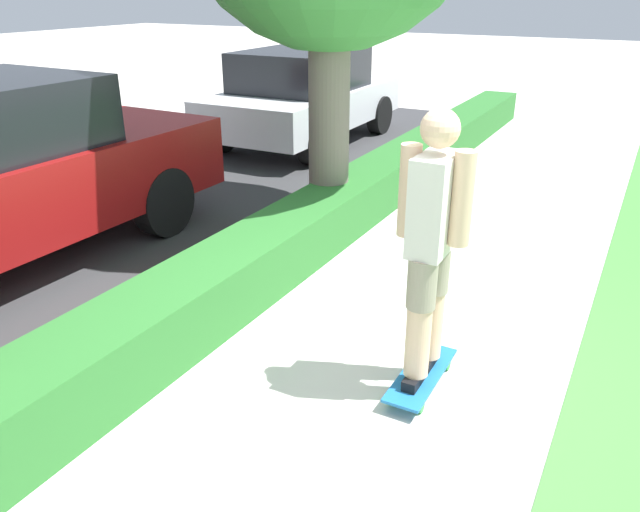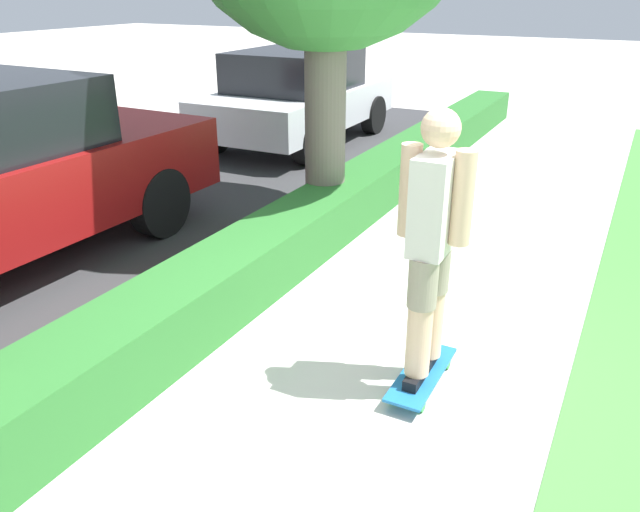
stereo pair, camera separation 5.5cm
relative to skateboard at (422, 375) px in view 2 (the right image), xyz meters
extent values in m
plane|color=beige|center=(-0.01, 0.14, -0.08)|extent=(60.00, 60.00, 0.00)
cube|color=#2D702D|center=(-0.01, 1.74, 0.17)|extent=(18.46, 0.60, 0.49)
cube|color=#1E6BAD|center=(0.00, 0.00, 0.01)|extent=(0.77, 0.24, 0.02)
cylinder|color=green|center=(0.26, -0.09, -0.04)|extent=(0.08, 0.04, 0.08)
cylinder|color=green|center=(0.26, 0.09, -0.04)|extent=(0.08, 0.04, 0.08)
cylinder|color=green|center=(-0.26, -0.09, -0.04)|extent=(0.08, 0.04, 0.08)
cylinder|color=green|center=(-0.26, 0.09, -0.04)|extent=(0.08, 0.04, 0.08)
cube|color=black|center=(-0.12, 0.00, 0.05)|extent=(0.26, 0.09, 0.07)
cylinder|color=beige|center=(-0.12, 0.00, 0.48)|extent=(0.15, 0.15, 0.79)
cylinder|color=gray|center=(-0.12, 0.00, 0.72)|extent=(0.18, 0.18, 0.32)
cube|color=black|center=(0.12, 0.00, 0.05)|extent=(0.26, 0.09, 0.07)
cylinder|color=beige|center=(0.12, 0.00, 0.48)|extent=(0.15, 0.15, 0.79)
cylinder|color=gray|center=(0.12, 0.00, 0.72)|extent=(0.18, 0.18, 0.32)
cube|color=silver|center=(0.00, 0.00, 1.17)|extent=(0.38, 0.21, 0.58)
cylinder|color=beige|center=(0.00, -0.16, 1.23)|extent=(0.12, 0.12, 0.55)
cylinder|color=beige|center=(0.00, 0.16, 1.23)|extent=(0.12, 0.12, 0.55)
sphere|color=beige|center=(0.00, 0.00, 1.61)|extent=(0.22, 0.22, 0.22)
cylinder|color=#70665B|center=(2.36, 1.92, 1.15)|extent=(0.42, 0.42, 2.45)
cylinder|color=black|center=(1.29, 3.27, 0.28)|extent=(0.72, 0.22, 0.72)
cylinder|color=black|center=(1.29, 4.92, 0.28)|extent=(0.72, 0.22, 0.72)
cube|color=silver|center=(5.58, 4.05, 0.52)|extent=(3.84, 1.82, 0.55)
cube|color=black|center=(5.47, 4.05, 1.09)|extent=(2.01, 1.59, 0.59)
cylinder|color=black|center=(6.77, 3.23, 0.24)|extent=(0.64, 0.21, 0.64)
cylinder|color=black|center=(6.77, 4.87, 0.24)|extent=(0.64, 0.21, 0.64)
cylinder|color=black|center=(4.40, 3.23, 0.24)|extent=(0.64, 0.21, 0.64)
cylinder|color=black|center=(4.40, 4.87, 0.24)|extent=(0.64, 0.21, 0.64)
camera|label=1|loc=(-3.30, -1.04, 2.33)|focal=35.00mm
camera|label=2|loc=(-3.32, -0.99, 2.33)|focal=35.00mm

